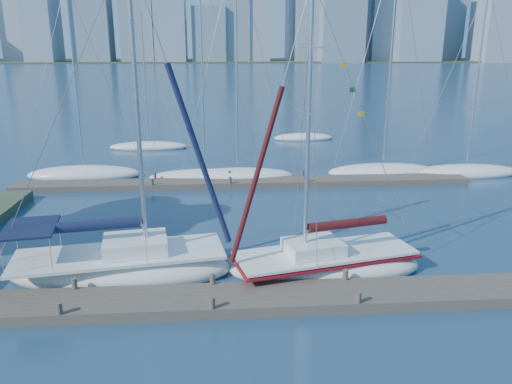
{
  "coord_description": "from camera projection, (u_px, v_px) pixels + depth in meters",
  "views": [
    {
      "loc": [
        0.35,
        -15.96,
        8.85
      ],
      "look_at": [
        1.84,
        4.0,
        3.01
      ],
      "focal_mm": 35.0,
      "sensor_mm": 36.0,
      "label": 1
    }
  ],
  "objects": [
    {
      "name": "ground",
      "position": [
        213.0,
        306.0,
        17.74
      ],
      "size": [
        700.0,
        700.0,
        0.0
      ],
      "primitive_type": "plane",
      "color": "#173449",
      "rests_on": "ground"
    },
    {
      "name": "near_dock",
      "position": [
        213.0,
        301.0,
        17.68
      ],
      "size": [
        26.0,
        2.0,
        0.4
      ],
      "primitive_type": "cube",
      "color": "#463C33",
      "rests_on": "ground"
    },
    {
      "name": "far_dock",
      "position": [
        245.0,
        182.0,
        33.15
      ],
      "size": [
        30.0,
        1.8,
        0.36
      ],
      "primitive_type": "cube",
      "color": "#463C33",
      "rests_on": "ground"
    },
    {
      "name": "far_shore",
      "position": [
        217.0,
        61.0,
        324.08
      ],
      "size": [
        800.0,
        100.0,
        1.5
      ],
      "primitive_type": "cube",
      "color": "#38472D",
      "rests_on": "ground"
    },
    {
      "name": "sailboat_navy",
      "position": [
        120.0,
        255.0,
        19.7
      ],
      "size": [
        9.1,
        4.2,
        12.8
      ],
      "rotation": [
        0.0,
        0.0,
        0.16
      ],
      "color": "white",
      "rests_on": "ground"
    },
    {
      "name": "sailboat_maroon",
      "position": [
        325.0,
        252.0,
        20.08
      ],
      "size": [
        8.19,
        4.29,
        11.61
      ],
      "rotation": [
        0.0,
        0.0,
        0.23
      ],
      "color": "white",
      "rests_on": "ground"
    },
    {
      "name": "bg_boat_0",
      "position": [
        84.0,
        173.0,
        35.07
      ],
      "size": [
        8.2,
        5.03,
        13.21
      ],
      "rotation": [
        0.0,
        0.0,
        0.36
      ],
      "color": "white",
      "rests_on": "ground"
    },
    {
      "name": "bg_boat_1",
      "position": [
        205.0,
        176.0,
        34.52
      ],
      "size": [
        7.78,
        2.36,
        14.33
      ],
      "rotation": [
        0.0,
        0.0,
        -0.03
      ],
      "color": "white",
      "rests_on": "ground"
    },
    {
      "name": "bg_boat_2",
      "position": [
        238.0,
        175.0,
        34.51
      ],
      "size": [
        8.18,
        4.65,
        15.11
      ],
      "rotation": [
        0.0,
        0.0,
        0.31
      ],
      "color": "white",
      "rests_on": "ground"
    },
    {
      "name": "bg_boat_4",
      "position": [
        383.0,
        171.0,
        35.76
      ],
      "size": [
        8.29,
        4.49,
        16.2
      ],
      "rotation": [
        0.0,
        0.0,
        0.27
      ],
      "color": "white",
      "rests_on": "ground"
    },
    {
      "name": "bg_boat_5",
      "position": [
        466.0,
        172.0,
        35.66
      ],
      "size": [
        8.04,
        3.24,
        13.16
      ],
      "rotation": [
        0.0,
        0.0,
        -0.12
      ],
      "color": "white",
      "rests_on": "ground"
    },
    {
      "name": "bg_boat_6",
      "position": [
        149.0,
        146.0,
        44.99
      ],
      "size": [
        7.24,
        4.22,
        12.11
      ],
      "rotation": [
        0.0,
        0.0,
        -0.35
      ],
      "color": "white",
      "rests_on": "ground"
    },
    {
      "name": "bg_boat_7",
      "position": [
        303.0,
        137.0,
        49.47
      ],
      "size": [
        6.06,
        2.56,
        10.2
      ],
      "rotation": [
        0.0,
        0.0,
        0.12
      ],
      "color": "white",
      "rests_on": "ground"
    }
  ]
}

